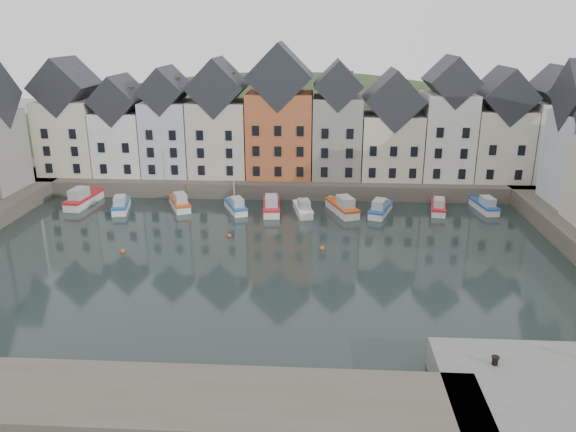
{
  "coord_description": "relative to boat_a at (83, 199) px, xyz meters",
  "views": [
    {
      "loc": [
        5.7,
        -48.09,
        21.36
      ],
      "look_at": [
        2.46,
        6.0,
        3.22
      ],
      "focal_mm": 35.0,
      "sensor_mm": 36.0,
      "label": 1
    }
  ],
  "objects": [
    {
      "name": "boat_g",
      "position": [
        32.84,
        -1.34,
        -0.04
      ],
      "size": [
        4.19,
        6.85,
        2.52
      ],
      "rotation": [
        0.0,
        0.0,
        0.36
      ],
      "color": "silver",
      "rests_on": "ground"
    },
    {
      "name": "far_quay",
      "position": [
        24.39,
        11.6,
        0.21
      ],
      "size": [
        90.0,
        16.0,
        2.0
      ],
      "primitive_type": "cube",
      "color": "#4E463C",
      "rests_on": "ground"
    },
    {
      "name": "hillside",
      "position": [
        24.41,
        37.6,
        -18.75
      ],
      "size": [
        153.6,
        70.4,
        64.0
      ],
      "color": "#21351A",
      "rests_on": "ground"
    },
    {
      "name": "ground",
      "position": [
        24.39,
        -18.4,
        -0.79
      ],
      "size": [
        260.0,
        260.0,
        0.0
      ],
      "primitive_type": "plane",
      "color": "black",
      "rests_on": "ground"
    },
    {
      "name": "boat_d",
      "position": [
        19.78,
        -1.37,
        -0.12
      ],
      "size": [
        3.68,
        5.64,
        10.36
      ],
      "rotation": [
        0.0,
        0.0,
        0.4
      ],
      "color": "silver",
      "rests_on": "ground"
    },
    {
      "name": "mooring_bollard",
      "position": [
        40.86,
        -36.39,
        1.52
      ],
      "size": [
        0.48,
        0.48,
        0.56
      ],
      "color": "black",
      "rests_on": "near_quay"
    },
    {
      "name": "boat_a",
      "position": [
        0.0,
        0.0,
        0.0
      ],
      "size": [
        2.79,
        7.08,
        2.65
      ],
      "rotation": [
        0.0,
        0.0,
        -0.09
      ],
      "color": "silver",
      "rests_on": "ground"
    },
    {
      "name": "mooring_buoys",
      "position": [
        20.39,
        -13.06,
        -0.64
      ],
      "size": [
        20.5,
        5.5,
        0.5
      ],
      "color": "#C24516",
      "rests_on": "ground"
    },
    {
      "name": "boat_e",
      "position": [
        24.15,
        -1.34,
        -0.05
      ],
      "size": [
        2.6,
        6.6,
        2.47
      ],
      "rotation": [
        0.0,
        0.0,
        0.1
      ],
      "color": "silver",
      "rests_on": "ground"
    },
    {
      "name": "boat_j",
      "position": [
        50.35,
        0.73,
        -0.16
      ],
      "size": [
        2.56,
        5.73,
        2.12
      ],
      "rotation": [
        0.0,
        0.0,
        0.16
      ],
      "color": "silver",
      "rests_on": "ground"
    },
    {
      "name": "boat_i",
      "position": [
        44.55,
        -0.12,
        -0.17
      ],
      "size": [
        2.58,
        5.62,
        2.08
      ],
      "rotation": [
        0.0,
        0.0,
        -0.17
      ],
      "color": "silver",
      "rests_on": "ground"
    },
    {
      "name": "near_wall",
      "position": [
        14.39,
        -40.4,
        0.21
      ],
      "size": [
        50.0,
        6.0,
        2.0
      ],
      "primitive_type": "cube",
      "color": "#4E463C",
      "rests_on": "ground"
    },
    {
      "name": "far_terrace",
      "position": [
        27.6,
        9.6,
        8.09
      ],
      "size": [
        72.37,
        8.16,
        17.78
      ],
      "color": "beige",
      "rests_on": "far_quay"
    },
    {
      "name": "boat_b",
      "position": [
        5.55,
        -1.8,
        -0.14
      ],
      "size": [
        2.95,
        5.92,
        2.18
      ],
      "rotation": [
        0.0,
        0.0,
        0.22
      ],
      "color": "silver",
      "rests_on": "ground"
    },
    {
      "name": "boat_f",
      "position": [
        28.05,
        -1.88,
        -0.16
      ],
      "size": [
        2.78,
        5.73,
        2.11
      ],
      "rotation": [
        0.0,
        0.0,
        0.2
      ],
      "color": "silver",
      "rests_on": "ground"
    },
    {
      "name": "boat_h",
      "position": [
        37.35,
        -1.56,
        -0.12
      ],
      "size": [
        3.56,
        6.11,
        2.24
      ],
      "rotation": [
        0.0,
        0.0,
        -0.32
      ],
      "color": "silver",
      "rests_on": "ground"
    },
    {
      "name": "boat_c",
      "position": [
        12.59,
        -0.51,
        -0.11
      ],
      "size": [
        4.08,
        6.14,
        2.27
      ],
      "rotation": [
        0.0,
        0.0,
        0.42
      ],
      "color": "silver",
      "rests_on": "ground"
    }
  ]
}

